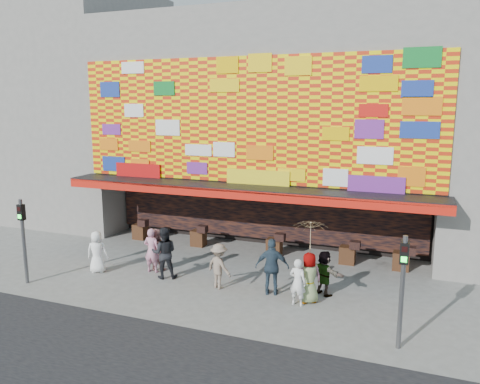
{
  "coord_description": "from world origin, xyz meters",
  "views": [
    {
      "loc": [
        6.38,
        -13.33,
        6.2
      ],
      "look_at": [
        0.47,
        2.0,
        3.09
      ],
      "focal_mm": 35.0,
      "sensor_mm": 36.0,
      "label": 1
    }
  ],
  "objects_px": {
    "ped_d": "(219,266)",
    "ped_f": "(324,273)",
    "signal_left": "(23,232)",
    "ped_g": "(309,278)",
    "ped_b": "(152,250)",
    "ped_e": "(272,267)",
    "ped_c": "(164,253)",
    "parasol": "(310,236)",
    "ped_h": "(298,282)",
    "ped_a": "(97,252)",
    "signal_right": "(403,280)",
    "ped_i": "(157,249)"
  },
  "relations": [
    {
      "from": "ped_e",
      "to": "parasol",
      "type": "bearing_deg",
      "value": 158.45
    },
    {
      "from": "signal_right",
      "to": "ped_h",
      "type": "bearing_deg",
      "value": 152.36
    },
    {
      "from": "ped_e",
      "to": "parasol",
      "type": "xyz_separation_m",
      "value": [
        1.28,
        -0.2,
        1.23
      ]
    },
    {
      "from": "ped_c",
      "to": "ped_b",
      "type": "bearing_deg",
      "value": -48.98
    },
    {
      "from": "ped_i",
      "to": "parasol",
      "type": "xyz_separation_m",
      "value": [
        6.04,
        -0.88,
        1.39
      ]
    },
    {
      "from": "ped_a",
      "to": "ped_d",
      "type": "bearing_deg",
      "value": 161.96
    },
    {
      "from": "signal_right",
      "to": "ped_h",
      "type": "xyz_separation_m",
      "value": [
        -3.08,
        1.61,
        -1.11
      ]
    },
    {
      "from": "ped_f",
      "to": "signal_right",
      "type": "bearing_deg",
      "value": 166.07
    },
    {
      "from": "parasol",
      "to": "ped_g",
      "type": "bearing_deg",
      "value": -90.0
    },
    {
      "from": "ped_g",
      "to": "ped_i",
      "type": "bearing_deg",
      "value": -38.73
    },
    {
      "from": "signal_left",
      "to": "ped_b",
      "type": "height_order",
      "value": "signal_left"
    },
    {
      "from": "ped_d",
      "to": "parasol",
      "type": "distance_m",
      "value": 3.41
    },
    {
      "from": "ped_a",
      "to": "ped_e",
      "type": "distance_m",
      "value": 6.7
    },
    {
      "from": "ped_d",
      "to": "ped_i",
      "type": "bearing_deg",
      "value": 7.17
    },
    {
      "from": "signal_left",
      "to": "ped_d",
      "type": "xyz_separation_m",
      "value": [
        6.49,
        2.0,
        -1.08
      ]
    },
    {
      "from": "ped_a",
      "to": "ped_e",
      "type": "relative_size",
      "value": 0.83
    },
    {
      "from": "ped_a",
      "to": "ped_h",
      "type": "height_order",
      "value": "ped_a"
    },
    {
      "from": "signal_right",
      "to": "ped_b",
      "type": "xyz_separation_m",
      "value": [
        -8.87,
        2.54,
        -1.02
      ]
    },
    {
      "from": "ped_c",
      "to": "ped_f",
      "type": "xyz_separation_m",
      "value": [
        5.67,
        0.55,
        -0.19
      ]
    },
    {
      "from": "signal_left",
      "to": "ped_g",
      "type": "distance_m",
      "value": 9.85
    },
    {
      "from": "ped_e",
      "to": "ped_f",
      "type": "distance_m",
      "value": 1.72
    },
    {
      "from": "signal_left",
      "to": "ped_b",
      "type": "relative_size",
      "value": 1.79
    },
    {
      "from": "ped_a",
      "to": "signal_right",
      "type": "bearing_deg",
      "value": 150.02
    },
    {
      "from": "ped_b",
      "to": "ped_c",
      "type": "height_order",
      "value": "ped_c"
    },
    {
      "from": "ped_e",
      "to": "ped_g",
      "type": "distance_m",
      "value": 1.3
    },
    {
      "from": "ped_d",
      "to": "ped_h",
      "type": "bearing_deg",
      "value": -164.88
    },
    {
      "from": "ped_d",
      "to": "ped_f",
      "type": "bearing_deg",
      "value": -145.05
    },
    {
      "from": "ped_c",
      "to": "ped_d",
      "type": "height_order",
      "value": "ped_c"
    },
    {
      "from": "ped_c",
      "to": "ped_g",
      "type": "distance_m",
      "value": 5.35
    },
    {
      "from": "ped_c",
      "to": "ped_e",
      "type": "height_order",
      "value": "ped_e"
    },
    {
      "from": "signal_left",
      "to": "ped_c",
      "type": "relative_size",
      "value": 1.59
    },
    {
      "from": "signal_right",
      "to": "ped_f",
      "type": "xyz_separation_m",
      "value": [
        -2.47,
        2.73,
        -1.11
      ]
    },
    {
      "from": "ped_c",
      "to": "ped_e",
      "type": "relative_size",
      "value": 0.99
    },
    {
      "from": "ped_f",
      "to": "ped_h",
      "type": "xyz_separation_m",
      "value": [
        -0.61,
        -1.12,
        0.01
      ]
    },
    {
      "from": "ped_h",
      "to": "ped_a",
      "type": "bearing_deg",
      "value": 9.77
    },
    {
      "from": "ped_c",
      "to": "parasol",
      "type": "bearing_deg",
      "value": 154.04
    },
    {
      "from": "ped_i",
      "to": "ped_d",
      "type": "bearing_deg",
      "value": 161.68
    },
    {
      "from": "ped_b",
      "to": "ped_e",
      "type": "xyz_separation_m",
      "value": [
        4.8,
        -0.39,
        0.11
      ]
    },
    {
      "from": "signal_right",
      "to": "ped_e",
      "type": "xyz_separation_m",
      "value": [
        -4.07,
        2.14,
        -0.91
      ]
    },
    {
      "from": "ped_c",
      "to": "ped_d",
      "type": "bearing_deg",
      "value": 151.79
    },
    {
      "from": "ped_b",
      "to": "ped_d",
      "type": "xyz_separation_m",
      "value": [
        2.96,
        -0.54,
        -0.06
      ]
    },
    {
      "from": "ped_a",
      "to": "ped_b",
      "type": "height_order",
      "value": "ped_b"
    },
    {
      "from": "ped_g",
      "to": "ped_b",
      "type": "bearing_deg",
      "value": -36.01
    },
    {
      "from": "ped_b",
      "to": "ped_g",
      "type": "bearing_deg",
      "value": 169.54
    },
    {
      "from": "ped_a",
      "to": "ped_f",
      "type": "relative_size",
      "value": 1.05
    },
    {
      "from": "ped_d",
      "to": "ped_f",
      "type": "height_order",
      "value": "ped_d"
    },
    {
      "from": "ped_f",
      "to": "ped_e",
      "type": "bearing_deg",
      "value": 54.1
    },
    {
      "from": "signal_left",
      "to": "ped_g",
      "type": "height_order",
      "value": "signal_left"
    },
    {
      "from": "ped_b",
      "to": "parasol",
      "type": "height_order",
      "value": "parasol"
    },
    {
      "from": "ped_c",
      "to": "ped_e",
      "type": "xyz_separation_m",
      "value": [
        4.06,
        -0.04,
        0.01
      ]
    }
  ]
}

